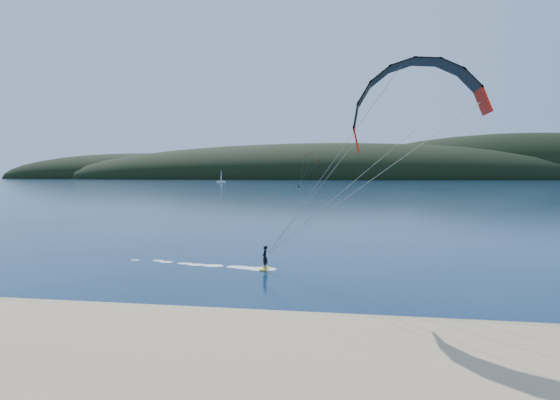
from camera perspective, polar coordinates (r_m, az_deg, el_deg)
name	(u,v)px	position (r m, az deg, el deg)	size (l,w,h in m)	color
ground	(120,351)	(18.91, -18.65, -16.83)	(1800.00, 1800.00, 0.00)	#071536
wet_sand	(169,314)	(22.76, -13.17, -13.18)	(220.00, 2.50, 0.10)	olive
headland	(354,179)	(761.01, 8.85, 2.49)	(1200.00, 310.00, 140.00)	black
kitesurfer_near	(407,134)	(26.09, 15.01, 7.60)	(23.76, 8.50, 13.18)	yellow
kitesurfer_far	(310,161)	(218.95, 3.66, 4.64)	(10.29, 5.67, 15.58)	yellow
sailboat	(221,181)	(433.84, -7.07, 2.25)	(8.05, 5.09, 11.30)	white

